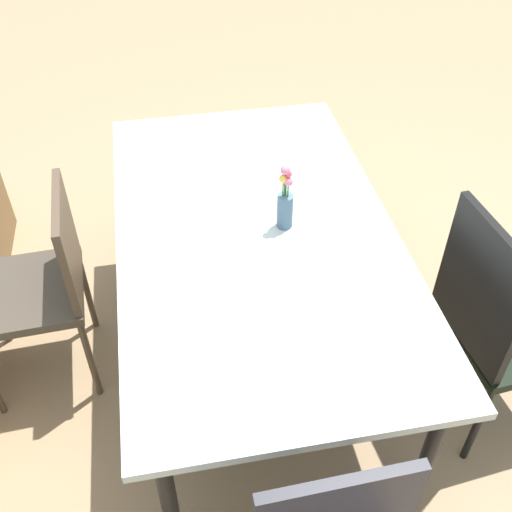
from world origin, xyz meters
TOP-DOWN VIEW (x-y plane):
  - ground_plane at (0.00, 0.00)m, footprint 12.00×12.00m
  - dining_table at (0.03, -0.10)m, footprint 1.81×1.04m
  - chair_far_side at (0.17, 0.75)m, footprint 0.46×0.46m
  - chair_near_left at (-0.38, -0.93)m, footprint 0.50×0.50m
  - flower_vase at (0.04, -0.21)m, footprint 0.06×0.06m

SIDE VIEW (x-z plane):
  - ground_plane at x=0.00m, z-range 0.00..0.00m
  - chair_far_side at x=0.17m, z-range 0.08..0.98m
  - chair_near_left at x=-0.38m, z-range 0.06..1.07m
  - dining_table at x=0.03m, z-range 0.33..1.10m
  - flower_vase at x=0.04m, z-range 0.74..1.01m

